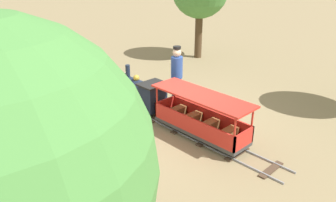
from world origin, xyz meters
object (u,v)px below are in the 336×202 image
Objects in this scene: oak_tree_near at (4,175)px; locomotive at (143,93)px; conductor_person at (177,72)px; park_bench at (59,132)px; passenger_car at (201,120)px.

locomotive is at bearing 42.30° from oak_tree_near.
conductor_person is 3.34m from park_bench.
park_bench is (-2.47, 1.63, -0.01)m from passenger_car.
locomotive is 1.03m from conductor_person.
oak_tree_near is at bearing -154.53° from passenger_car.
locomotive is at bearing 154.39° from conductor_person.
passenger_car is 2.96m from park_bench.
locomotive is 1.95m from passenger_car.
conductor_person is at bearing 34.72° from oak_tree_near.
passenger_car is 1.83m from conductor_person.
oak_tree_near is (-5.31, -3.68, 1.41)m from conductor_person.
conductor_person is at bearing -1.42° from park_bench.
conductor_person is 0.48× the size of oak_tree_near.
conductor_person reaches higher than park_bench.
locomotive is at bearing 90.00° from passenger_car.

